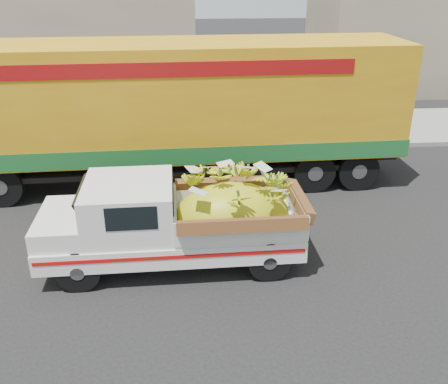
{
  "coord_description": "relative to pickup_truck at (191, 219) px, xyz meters",
  "views": [
    {
      "loc": [
        0.56,
        -9.01,
        5.56
      ],
      "look_at": [
        1.28,
        0.39,
        1.25
      ],
      "focal_mm": 40.0,
      "sensor_mm": 36.0,
      "label": 1
    }
  ],
  "objects": [
    {
      "name": "sidewalk",
      "position": [
        -0.58,
        8.67,
        -0.89
      ],
      "size": [
        60.0,
        4.0,
        0.14
      ],
      "primitive_type": "cube",
      "color": "gray",
      "rests_on": "ground"
    },
    {
      "name": "ground",
      "position": [
        -0.58,
        0.23,
        -0.96
      ],
      "size": [
        100.0,
        100.0,
        0.0
      ],
      "primitive_type": "plane",
      "color": "black",
      "rests_on": "ground"
    },
    {
      "name": "pickup_truck",
      "position": [
        0.0,
        0.0,
        0.0
      ],
      "size": [
        5.14,
        1.98,
        1.79
      ],
      "rotation": [
        0.0,
        0.0,
        0.02
      ],
      "color": "black",
      "rests_on": "ground"
    },
    {
      "name": "semi_trailer",
      "position": [
        -0.22,
        4.12,
        1.16
      ],
      "size": [
        12.03,
        2.93,
        3.8
      ],
      "rotation": [
        0.0,
        0.0,
        0.03
      ],
      "color": "black",
      "rests_on": "ground"
    },
    {
      "name": "curb",
      "position": [
        -0.58,
        6.57,
        -0.89
      ],
      "size": [
        60.0,
        0.25,
        0.15
      ],
      "primitive_type": "cube",
      "color": "gray",
      "rests_on": "ground"
    }
  ]
}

